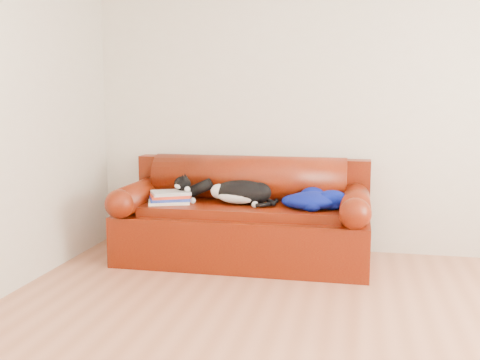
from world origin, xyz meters
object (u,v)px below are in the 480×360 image
(sofa_base, at_px, (243,233))
(blanket, at_px, (314,200))
(cat, at_px, (241,193))
(book_stack, at_px, (170,197))

(sofa_base, height_order, blanket, blanket)
(cat, xyz_separation_m, blanket, (0.61, -0.03, -0.03))
(sofa_base, relative_size, book_stack, 5.15)
(sofa_base, distance_m, blanket, 0.69)
(book_stack, relative_size, cat, 0.58)
(book_stack, xyz_separation_m, cat, (0.60, 0.07, 0.05))
(book_stack, bearing_deg, blanket, 1.58)
(sofa_base, height_order, cat, cat)
(book_stack, bearing_deg, sofa_base, 10.10)
(blanket, bearing_deg, cat, 176.79)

